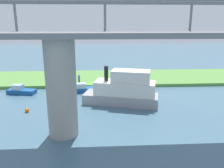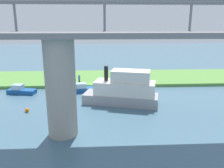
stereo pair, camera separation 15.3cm
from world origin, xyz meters
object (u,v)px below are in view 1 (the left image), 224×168
Objects in this scene: pontoon_yellow at (123,90)px; skiff_small at (84,89)px; bridge_pylon at (61,89)px; person_on_bank at (79,78)px; riverboat_paddlewheel at (21,90)px; marker_buoy at (27,110)px; mooring_post at (120,80)px.

pontoon_yellow reaches higher than skiff_small.
bridge_pylon reaches higher than pontoon_yellow.
riverboat_paddlewheel is (8.57, 4.58, -0.69)m from person_on_bank.
marker_buoy is (6.45, 8.07, -0.26)m from skiff_small.
mooring_post reaches higher than skiff_small.
marker_buoy is (-3.18, 7.68, -0.26)m from riverboat_paddlewheel.
person_on_bank is at bearing -75.80° from skiff_small.
mooring_post is (-7.12, 1.23, -0.18)m from person_on_bank.
pontoon_yellow reaches higher than person_on_bank.
riverboat_paddlewheel is 1.01× the size of skiff_small.
skiff_small is (-1.11, -14.06, -4.15)m from bridge_pylon.
marker_buoy is at bearing -48.26° from bridge_pylon.
skiff_small is (-1.06, 4.19, -0.69)m from person_on_bank.
mooring_post is at bearing -92.91° from pontoon_yellow.
person_on_bank reaches higher than mooring_post.
person_on_bank is 9.74m from riverboat_paddlewheel.
skiff_small is (-9.63, -0.39, -0.00)m from riverboat_paddlewheel.
pontoon_yellow is (0.44, 8.64, 0.84)m from mooring_post.
skiff_small reaches higher than marker_buoy.
riverboat_paddlewheel is at bearing -58.05° from bridge_pylon.
bridge_pylon is 18.57m from person_on_bank.
riverboat_paddlewheel is (15.26, -5.29, -1.36)m from pontoon_yellow.
riverboat_paddlewheel is at bearing 12.06° from mooring_post.
person_on_bank is 0.13× the size of pontoon_yellow.
person_on_bank reaches higher than riverboat_paddlewheel.
person_on_bank is 13.43m from marker_buoy.
riverboat_paddlewheel is at bearing -19.11° from pontoon_yellow.
mooring_post is 16.06m from riverboat_paddlewheel.
mooring_post reaches higher than riverboat_paddlewheel.
bridge_pylon reaches higher than riverboat_paddlewheel.
pontoon_yellow reaches higher than mooring_post.
bridge_pylon is 6.70× the size of person_on_bank.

